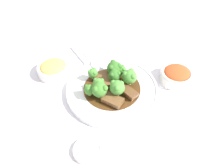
# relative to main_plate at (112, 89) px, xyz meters

# --- Properties ---
(ground_plane) EXTENTS (4.00, 4.00, 0.00)m
(ground_plane) POSITION_rel_main_plate_xyz_m (0.00, 0.00, -0.01)
(ground_plane) COLOR silver
(main_plate) EXTENTS (0.32, 0.32, 0.02)m
(main_plate) POSITION_rel_main_plate_xyz_m (0.00, 0.00, 0.00)
(main_plate) COLOR white
(main_plate) RESTS_ON ground_plane
(beef_strip_0) EXTENTS (0.06, 0.06, 0.01)m
(beef_strip_0) POSITION_rel_main_plate_xyz_m (-0.02, 0.02, 0.01)
(beef_strip_0) COLOR #56331E
(beef_strip_0) RESTS_ON main_plate
(beef_strip_1) EXTENTS (0.07, 0.06, 0.01)m
(beef_strip_1) POSITION_rel_main_plate_xyz_m (-0.01, -0.06, 0.02)
(beef_strip_1) COLOR brown
(beef_strip_1) RESTS_ON main_plate
(beef_strip_2) EXTENTS (0.05, 0.07, 0.02)m
(beef_strip_2) POSITION_rel_main_plate_xyz_m (0.04, 0.05, 0.02)
(beef_strip_2) COLOR brown
(beef_strip_2) RESTS_ON main_plate
(beef_strip_3) EXTENTS (0.05, 0.06, 0.02)m
(beef_strip_3) POSITION_rel_main_plate_xyz_m (-0.00, -0.03, 0.02)
(beef_strip_3) COLOR brown
(beef_strip_3) RESTS_ON main_plate
(beef_strip_4) EXTENTS (0.04, 0.07, 0.01)m
(beef_strip_4) POSITION_rel_main_plate_xyz_m (-0.02, 0.06, 0.02)
(beef_strip_4) COLOR brown
(beef_strip_4) RESTS_ON main_plate
(broccoli_floret_0) EXTENTS (0.05, 0.05, 0.06)m
(broccoli_floret_0) POSITION_rel_main_plate_xyz_m (-0.05, -0.04, 0.04)
(broccoli_floret_0) COLOR #7FA84C
(broccoli_floret_0) RESTS_ON main_plate
(broccoli_floret_1) EXTENTS (0.03, 0.03, 0.04)m
(broccoli_floret_1) POSITION_rel_main_plate_xyz_m (0.08, -0.03, 0.03)
(broccoli_floret_1) COLOR #8EB756
(broccoli_floret_1) RESTS_ON main_plate
(broccoli_floret_2) EXTENTS (0.03, 0.03, 0.04)m
(broccoli_floret_2) POSITION_rel_main_plate_xyz_m (0.02, -0.08, 0.03)
(broccoli_floret_2) COLOR #8EB756
(broccoli_floret_2) RESTS_ON main_plate
(broccoli_floret_3) EXTENTS (0.05, 0.05, 0.06)m
(broccoli_floret_3) POSITION_rel_main_plate_xyz_m (0.06, 0.00, 0.04)
(broccoli_floret_3) COLOR #8EB756
(broccoli_floret_3) RESTS_ON main_plate
(broccoli_floret_4) EXTENTS (0.04, 0.04, 0.04)m
(broccoli_floret_4) POSITION_rel_main_plate_xyz_m (0.04, -0.03, 0.03)
(broccoli_floret_4) COLOR #7FA84C
(broccoli_floret_4) RESTS_ON main_plate
(broccoli_floret_5) EXTENTS (0.05, 0.05, 0.06)m
(broccoli_floret_5) POSITION_rel_main_plate_xyz_m (-0.05, 0.03, 0.04)
(broccoli_floret_5) COLOR #8EB756
(broccoli_floret_5) RESTS_ON main_plate
(broccoli_floret_6) EXTENTS (0.04, 0.04, 0.05)m
(broccoli_floret_6) POSITION_rel_main_plate_xyz_m (-0.02, -0.01, 0.04)
(broccoli_floret_6) COLOR #8EB756
(broccoli_floret_6) RESTS_ON main_plate
(broccoli_floret_7) EXTENTS (0.05, 0.05, 0.06)m
(broccoli_floret_7) POSITION_rel_main_plate_xyz_m (0.01, 0.03, 0.04)
(broccoli_floret_7) COLOR #8EB756
(broccoli_floret_7) RESTS_ON main_plate
(broccoli_floret_8) EXTENTS (0.03, 0.03, 0.04)m
(broccoli_floret_8) POSITION_rel_main_plate_xyz_m (-0.06, -0.02, 0.04)
(broccoli_floret_8) COLOR #7FA84C
(broccoli_floret_8) RESTS_ON main_plate
(serving_spoon) EXTENTS (0.08, 0.24, 0.01)m
(serving_spoon) POSITION_rel_main_plate_xyz_m (-0.02, -0.10, 0.02)
(serving_spoon) COLOR silver
(serving_spoon) RESTS_ON main_plate
(side_bowl_kimchi) EXTENTS (0.11, 0.11, 0.05)m
(side_bowl_kimchi) POSITION_rel_main_plate_xyz_m (-0.20, 0.13, 0.02)
(side_bowl_kimchi) COLOR white
(side_bowl_kimchi) RESTS_ON ground_plane
(side_bowl_appetizer) EXTENTS (0.12, 0.12, 0.04)m
(side_bowl_appetizer) POSITION_rel_main_plate_xyz_m (0.09, -0.22, 0.01)
(side_bowl_appetizer) COLOR white
(side_bowl_appetizer) RESTS_ON ground_plane
(sauce_dish) EXTENTS (0.08, 0.08, 0.01)m
(sauce_dish) POSITION_rel_main_plate_xyz_m (0.21, 0.11, -0.00)
(sauce_dish) COLOR white
(sauce_dish) RESTS_ON ground_plane
(paper_napkin) EXTENTS (0.14, 0.10, 0.01)m
(paper_napkin) POSITION_rel_main_plate_xyz_m (0.15, 0.19, -0.01)
(paper_napkin) COLOR white
(paper_napkin) RESTS_ON ground_plane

